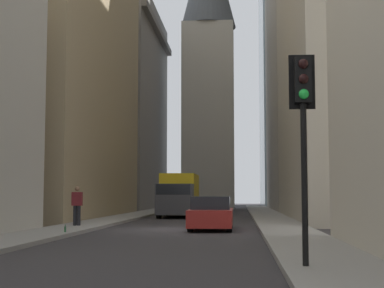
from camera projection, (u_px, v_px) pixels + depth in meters
The scene contains 12 objects.
ground_plane at pixel (179, 229), 24.85m from camera, with size 135.00×135.00×0.00m, color #302D30.
sidewalk_right at pixel (77, 227), 25.22m from camera, with size 90.00×2.20×0.14m, color gray.
sidewalk_left at pixel (285, 228), 24.49m from camera, with size 90.00×2.20×0.14m, color gray.
building_left_far at pixel (323, 40), 54.68m from camera, with size 18.83×10.50×32.08m.
building_right_far at pixel (106, 108), 57.73m from camera, with size 18.03×10.50×20.12m.
building_right_midfar at pixel (38, 7), 38.20m from camera, with size 19.64×10.50×27.69m.
church_spire at pixel (208, 56), 60.68m from camera, with size 5.76×5.76×30.43m.
delivery_truck at pixel (179, 195), 38.16m from camera, with size 6.46×2.25×2.84m.
sedan_red at pixel (211, 214), 24.44m from camera, with size 4.30×1.78×1.42m.
traffic_light_foreground at pixel (303, 108), 11.37m from camera, with size 0.43×0.52×4.17m.
pedestrian at pixel (77, 204), 25.42m from camera, with size 0.26×0.44×1.72m.
discarded_bottle at pixel (65, 229), 21.00m from camera, with size 0.07×0.07×0.27m.
Camera 1 is at (-24.94, -2.59, 1.52)m, focal length 54.15 mm.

